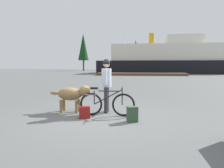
# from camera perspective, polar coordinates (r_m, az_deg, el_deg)

# --- Properties ---
(ground_plane) EXTENTS (160.00, 160.00, 0.00)m
(ground_plane) POSITION_cam_1_polar(r_m,az_deg,el_deg) (5.89, -3.66, -9.87)
(ground_plane) COLOR #595B5B
(bicycle) EXTENTS (1.72, 0.44, 0.91)m
(bicycle) POSITION_cam_1_polar(r_m,az_deg,el_deg) (6.01, -1.58, -5.78)
(bicycle) COLOR black
(bicycle) RESTS_ON ground_plane
(person_cyclist) EXTENTS (0.32, 0.53, 1.77)m
(person_cyclist) POSITION_cam_1_polar(r_m,az_deg,el_deg) (6.37, -1.63, 1.15)
(person_cyclist) COLOR #333338
(person_cyclist) RESTS_ON ground_plane
(dog) EXTENTS (1.39, 0.51, 0.90)m
(dog) POSITION_cam_1_polar(r_m,az_deg,el_deg) (6.57, -11.47, -2.94)
(dog) COLOR olive
(dog) RESTS_ON ground_plane
(backpack) EXTENTS (0.33, 0.28, 0.43)m
(backpack) POSITION_cam_1_polar(r_m,az_deg,el_deg) (5.44, 6.01, -8.83)
(backpack) COLOR #334C33
(backpack) RESTS_ON ground_plane
(handbag_pannier) EXTENTS (0.36, 0.26, 0.35)m
(handbag_pannier) POSITION_cam_1_polar(r_m,az_deg,el_deg) (5.84, -8.10, -8.28)
(handbag_pannier) COLOR maroon
(handbag_pannier) RESTS_ON ground_plane
(dock_pier) EXTENTS (14.14, 2.74, 0.40)m
(dock_pier) POSITION_cam_1_polar(r_m,az_deg,el_deg) (31.48, 8.52, 2.89)
(dock_pier) COLOR brown
(dock_pier) RESTS_ON ground_plane
(ferry_boat) EXTENTS (28.26, 8.32, 8.14)m
(ferry_boat) POSITION_cam_1_polar(r_m,az_deg,el_deg) (41.41, 16.38, 6.93)
(ferry_boat) COLOR black
(ferry_boat) RESTS_ON ground_plane
(sailboat_moored) EXTENTS (6.51, 1.82, 8.58)m
(sailboat_moored) POSITION_cam_1_polar(r_m,az_deg,el_deg) (43.84, 3.57, 4.04)
(sailboat_moored) COLOR silver
(sailboat_moored) RESTS_ON ground_plane
(pine_tree_far_left) EXTENTS (3.18, 3.18, 11.17)m
(pine_tree_far_left) POSITION_cam_1_polar(r_m,az_deg,el_deg) (59.80, -8.46, 10.72)
(pine_tree_far_left) COLOR #4C331E
(pine_tree_far_left) RESTS_ON ground_plane
(pine_tree_center) EXTENTS (2.90, 2.90, 9.15)m
(pine_tree_center) POSITION_cam_1_polar(r_m,az_deg,el_deg) (58.49, 6.99, 9.63)
(pine_tree_center) COLOR #4C331E
(pine_tree_center) RESTS_ON ground_plane
(pine_tree_far_right) EXTENTS (3.43, 3.43, 9.94)m
(pine_tree_far_right) POSITION_cam_1_polar(r_m,az_deg,el_deg) (62.92, 21.54, 9.48)
(pine_tree_far_right) COLOR #4C331E
(pine_tree_far_right) RESTS_ON ground_plane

